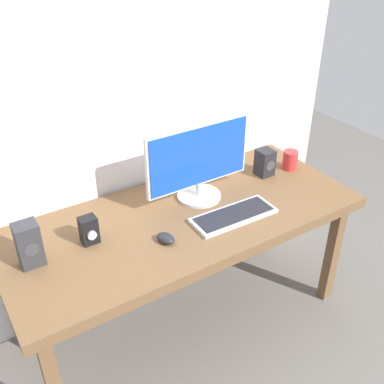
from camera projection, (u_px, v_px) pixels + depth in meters
The scene contains 10 objects.
ground_plane at pixel (185, 319), 2.63m from camera, with size 6.00×6.00×0.00m, color slate.
wall_back at pixel (136, 39), 2.14m from camera, with size 2.52×0.04×3.00m, color silver.
desk at pixel (184, 226), 2.28m from camera, with size 1.79×0.76×0.73m.
monitor at pixel (198, 161), 2.28m from camera, with size 0.59×0.23×0.41m.
keyboard_primary at pixel (234, 215), 2.22m from camera, with size 0.43×0.18×0.02m.
mouse at pixel (166, 238), 2.06m from camera, with size 0.06×0.09×0.04m, color #232328.
speaker_right at pixel (265, 162), 2.55m from camera, with size 0.09×0.10×0.15m.
speaker_left at pixel (29, 244), 1.89m from camera, with size 0.10×0.09×0.20m.
audio_controller at pixel (89, 230), 2.03m from camera, with size 0.08×0.07×0.13m.
coffee_mug at pixel (290, 160), 2.62m from camera, with size 0.08×0.08×0.11m, color red.
Camera 1 is at (-0.96, -1.58, 2.02)m, focal length 42.46 mm.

